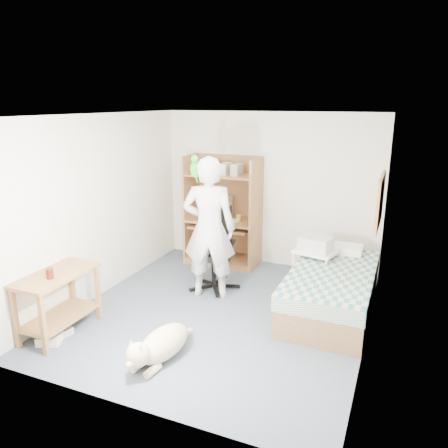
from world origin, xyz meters
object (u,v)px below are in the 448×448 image
at_px(office_chair, 214,259).
at_px(person, 209,229).
at_px(side_desk, 58,294).
at_px(printer_cart, 315,264).
at_px(bed, 332,290).
at_px(computer_hutch, 224,215).
at_px(dog, 160,345).

xyz_separation_m(office_chair, person, (0.07, -0.31, 0.56)).
relative_size(office_chair, person, 0.60).
xyz_separation_m(side_desk, person, (1.20, 1.62, 0.49)).
xyz_separation_m(person, printer_cart, (1.33, 0.65, -0.55)).
xyz_separation_m(bed, side_desk, (-2.85, -1.82, 0.21)).
relative_size(bed, office_chair, 1.70).
distance_m(computer_hutch, office_chair, 1.12).
xyz_separation_m(computer_hutch, side_desk, (-0.85, -2.94, -0.33)).
bearing_deg(computer_hutch, side_desk, -106.14).
relative_size(side_desk, dog, 0.92).
bearing_deg(office_chair, person, -92.62).
bearing_deg(computer_hutch, office_chair, -74.50).
relative_size(side_desk, person, 0.51).
height_order(dog, printer_cart, printer_cart).
height_order(bed, side_desk, side_desk).
distance_m(person, dog, 1.86).
xyz_separation_m(bed, dog, (-1.47, -1.86, -0.11)).
bearing_deg(side_desk, printer_cart, 41.85).
relative_size(computer_hutch, printer_cart, 2.75).
distance_m(side_desk, office_chair, 2.24).
xyz_separation_m(computer_hutch, office_chair, (0.28, -1.01, -0.40)).
bearing_deg(person, dog, 81.78).
relative_size(computer_hutch, office_chair, 1.52).
height_order(bed, printer_cart, bed).
bearing_deg(printer_cart, side_desk, -125.93).
bearing_deg(side_desk, dog, -1.75).
height_order(computer_hutch, printer_cart, computer_hutch).
height_order(computer_hutch, bed, computer_hutch).
bearing_deg(printer_cart, person, -141.87).
bearing_deg(side_desk, office_chair, 59.67).
xyz_separation_m(office_chair, printer_cart, (1.40, 0.34, 0.01)).
bearing_deg(dog, side_desk, -174.17).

